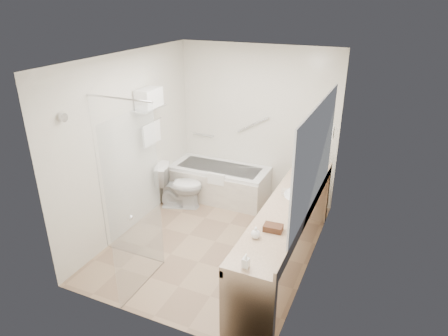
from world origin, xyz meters
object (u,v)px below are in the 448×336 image
at_px(bathtub, 220,182).
at_px(water_bottle_left, 303,174).
at_px(vanity_counter, 286,223).
at_px(amenity_basket, 273,228).
at_px(toilet, 180,186).

bearing_deg(bathtub, water_bottle_left, -20.79).
distance_m(vanity_counter, amenity_basket, 0.60).
bearing_deg(vanity_counter, amenity_basket, -90.58).
bearing_deg(amenity_basket, toilet, 144.59).
height_order(vanity_counter, toilet, vanity_counter).
relative_size(bathtub, vanity_counter, 0.59).
xyz_separation_m(toilet, water_bottle_left, (1.96, -0.03, 0.59)).
distance_m(bathtub, amenity_basket, 2.54).
distance_m(bathtub, vanity_counter, 2.09).
distance_m(toilet, amenity_basket, 2.47).
xyz_separation_m(vanity_counter, toilet, (-1.97, 0.85, -0.28)).
distance_m(bathtub, toilet, 0.71).
bearing_deg(toilet, bathtub, -57.74).
bearing_deg(amenity_basket, water_bottle_left, 90.40).
height_order(vanity_counter, amenity_basket, vanity_counter).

